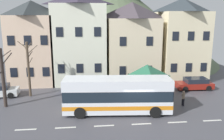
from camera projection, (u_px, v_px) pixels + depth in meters
ground_plane at (137, 115)px, 20.63m from camera, size 40.00×60.00×0.07m
townhouse_00 at (33, 43)px, 29.89m from camera, size 5.54×5.89×10.44m
townhouse_01 at (80, 38)px, 30.42m from camera, size 6.58×5.92×11.46m
townhouse_02 at (132, 42)px, 31.23m from camera, size 6.55×5.85×10.32m
townhouse_03 at (181, 39)px, 32.10m from camera, size 5.92×6.27×10.91m
hilltop_castle at (113, 17)px, 46.54m from camera, size 40.19×40.19×25.04m
transit_bus at (117, 96)px, 20.76m from camera, size 9.59×3.21×3.18m
bus_shelter at (147, 71)px, 24.00m from camera, size 3.60×3.60×3.69m
parked_car_01 at (79, 86)px, 26.82m from camera, size 4.09×2.34×1.33m
parked_car_02 at (138, 84)px, 27.62m from camera, size 4.02×1.92×1.40m
parked_car_03 at (194, 84)px, 27.95m from camera, size 4.28×2.05×1.36m
pedestrian_00 at (171, 94)px, 23.83m from camera, size 0.31×0.35×1.56m
pedestrian_01 at (183, 97)px, 22.62m from camera, size 0.31×0.34×1.48m
public_bench at (140, 90)px, 26.12m from camera, size 1.48×0.48×0.87m
bare_tree_00 at (28, 68)px, 24.87m from camera, size 2.04×1.48×5.94m
bare_tree_01 at (3, 77)px, 21.89m from camera, size 1.94×1.60×5.63m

